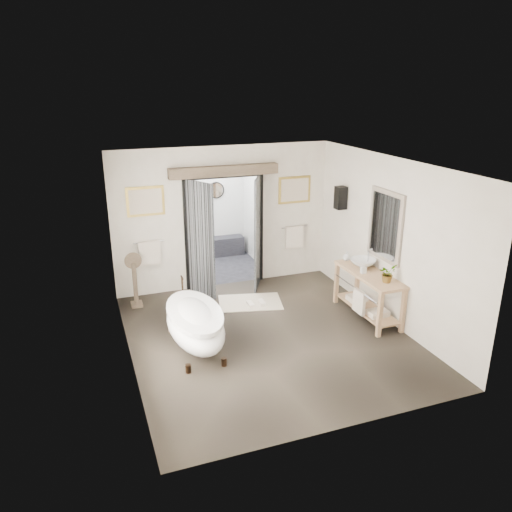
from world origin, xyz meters
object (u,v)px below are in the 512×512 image
object	(u,v)px
clawfoot_tub	(195,323)
vanity	(367,291)
rug	(250,302)
basin	(363,263)

from	to	relation	value
clawfoot_tub	vanity	size ratio (longest dim) A/B	1.17
rug	basin	distance (m)	2.29
clawfoot_tub	basin	size ratio (longest dim) A/B	3.92
basin	vanity	bearing A→B (deg)	-111.36
rug	vanity	bearing A→B (deg)	-36.28
clawfoot_tub	basin	world-z (taller)	basin
vanity	rug	size ratio (longest dim) A/B	1.33
clawfoot_tub	vanity	distance (m)	3.19
clawfoot_tub	rug	bearing A→B (deg)	43.85
vanity	basin	size ratio (longest dim) A/B	3.34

